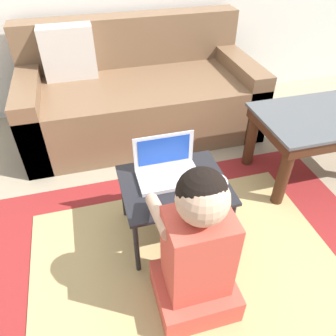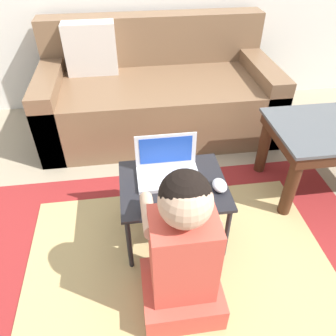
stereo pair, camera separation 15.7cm
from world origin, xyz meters
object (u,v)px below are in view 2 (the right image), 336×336
Objects in this scene: couch at (156,94)px; laptop at (168,171)px; person_seated at (183,254)px; laptop_desk at (173,190)px; computer_mouse at (220,185)px.

laptop is at bearing -93.22° from couch.
person_seated is (-0.07, -1.53, 0.07)m from couch.
computer_mouse is (0.21, -0.06, 0.06)m from laptop_desk.
laptop_desk is 0.40m from person_seated.
laptop_desk is 0.23m from computer_mouse.
laptop is 3.14× the size of computer_mouse.
laptop_desk is 5.34× the size of computer_mouse.
laptop is (-0.06, -1.07, 0.12)m from couch.
couch is 1.13m from laptop_desk.
laptop reaches higher than laptop_desk.
laptop_desk is at bearing 86.62° from person_seated.
laptop is at bearing 89.29° from person_seated.
laptop_desk is at bearing -73.64° from laptop.
couch is 5.58× the size of laptop.
person_seated is at bearing -124.85° from computer_mouse.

